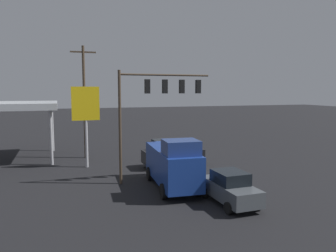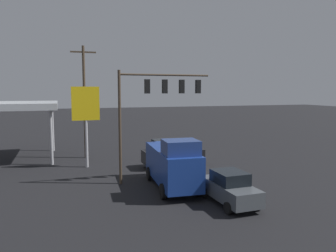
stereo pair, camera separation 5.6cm
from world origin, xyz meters
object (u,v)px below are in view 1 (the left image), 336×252
Objects in this scene: utility_pole at (84,100)px; delivery_truck at (173,164)px; sedan_waiting at (230,188)px; pickup_parked at (171,154)px; traffic_signal_assembly at (155,98)px; price_sign at (86,108)px.

utility_pole is 13.72m from delivery_truck.
sedan_waiting is 4.55m from delivery_truck.
delivery_truck is at bearing 70.65° from pickup_parked.
delivery_truck is (-4.77, 12.22, -4.01)m from utility_pole.
pickup_parked is 1.18× the size of sedan_waiting.
sedan_waiting is (-2.72, 6.13, -5.09)m from traffic_signal_assembly.
delivery_truck is (-4.99, 8.12, -3.40)m from price_sign.
price_sign is at bearing -19.17° from pickup_parked.
traffic_signal_assembly is 10.88m from utility_pole.
delivery_truck is at bearing -152.40° from sedan_waiting.
utility_pole is 10.31m from pickup_parked.
sedan_waiting is at bearing 113.89° from traffic_signal_assembly.
utility_pole is at bearing -157.96° from sedan_waiting.
sedan_waiting is at bearing 32.79° from delivery_truck.
utility_pole is 2.07× the size of pickup_parked.
price_sign is (4.43, -5.93, -0.95)m from traffic_signal_assembly.
utility_pole is at bearing -67.20° from traffic_signal_assembly.
delivery_truck is at bearing 104.21° from traffic_signal_assembly.
pickup_parked is at bearing 136.56° from utility_pole.
price_sign is 1.32× the size of pickup_parked.
pickup_parked is at bearing 161.99° from price_sign.
sedan_waiting is at bearing 90.17° from pickup_parked.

